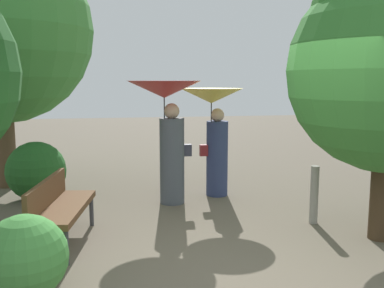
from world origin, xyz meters
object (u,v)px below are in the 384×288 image
park_bench (59,204)px  path_marker_post (314,195)px  person_left (167,117)px  person_right (214,120)px

park_bench → path_marker_post: path_marker_post is taller
path_marker_post → person_left: bearing=144.3°
person_right → path_marker_post: size_ratio=2.27×
path_marker_post → park_bench: bearing=-177.5°
park_bench → person_left: bearing=-36.1°
person_left → person_right: bearing=-73.6°
person_left → park_bench: 2.42m
person_left → person_right: (0.87, 0.35, -0.11)m
person_right → park_bench: size_ratio=1.24×
person_right → park_bench: person_right is taller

